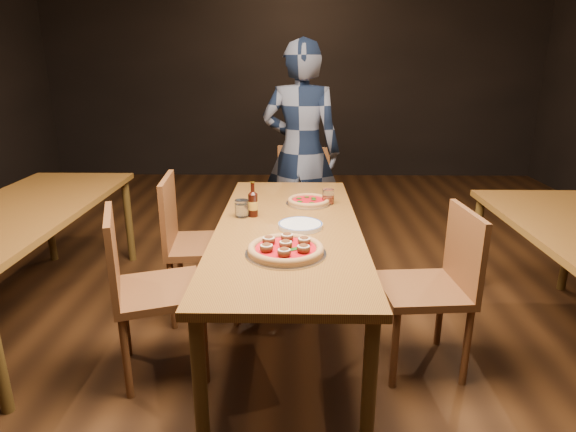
{
  "coord_description": "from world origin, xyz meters",
  "views": [
    {
      "loc": [
        0.04,
        -2.56,
        1.63
      ],
      "look_at": [
        0.0,
        -0.05,
        0.82
      ],
      "focal_mm": 30.0,
      "sensor_mm": 36.0,
      "label": 1
    }
  ],
  "objects_px": {
    "chair_main_sw": "(204,244)",
    "plate_stack": "(300,225)",
    "table_left": "(21,219)",
    "pizza_meatball": "(286,249)",
    "beer_bottle": "(253,204)",
    "chair_main_nw": "(159,289)",
    "pizza_margherita": "(309,201)",
    "diner": "(301,152)",
    "chair_main_e": "(423,288)",
    "amber_glass": "(328,197)",
    "water_glass": "(242,208)",
    "table_main": "(288,237)",
    "chair_end": "(297,204)"
  },
  "relations": [
    {
      "from": "chair_end",
      "to": "diner",
      "type": "xyz_separation_m",
      "value": [
        0.03,
        0.13,
        0.41
      ]
    },
    {
      "from": "chair_main_nw",
      "to": "diner",
      "type": "xyz_separation_m",
      "value": [
        0.76,
        1.71,
        0.42
      ]
    },
    {
      "from": "amber_glass",
      "to": "table_main",
      "type": "bearing_deg",
      "value": -120.28
    },
    {
      "from": "table_main",
      "to": "beer_bottle",
      "type": "distance_m",
      "value": 0.3
    },
    {
      "from": "chair_end",
      "to": "amber_glass",
      "type": "bearing_deg",
      "value": -62.99
    },
    {
      "from": "beer_bottle",
      "to": "chair_main_e",
      "type": "bearing_deg",
      "value": -21.93
    },
    {
      "from": "chair_main_sw",
      "to": "diner",
      "type": "relative_size",
      "value": 0.55
    },
    {
      "from": "chair_main_e",
      "to": "water_glass",
      "type": "relative_size",
      "value": 9.32
    },
    {
      "from": "chair_end",
      "to": "pizza_margherita",
      "type": "relative_size",
      "value": 3.36
    },
    {
      "from": "table_left",
      "to": "water_glass",
      "type": "distance_m",
      "value": 1.44
    },
    {
      "from": "beer_bottle",
      "to": "water_glass",
      "type": "distance_m",
      "value": 0.07
    },
    {
      "from": "chair_main_e",
      "to": "diner",
      "type": "relative_size",
      "value": 0.52
    },
    {
      "from": "table_left",
      "to": "chair_main_nw",
      "type": "relative_size",
      "value": 2.07
    },
    {
      "from": "pizza_margherita",
      "to": "amber_glass",
      "type": "xyz_separation_m",
      "value": [
        0.13,
        0.0,
        0.03
      ]
    },
    {
      "from": "table_main",
      "to": "diner",
      "type": "distance_m",
      "value": 1.45
    },
    {
      "from": "water_glass",
      "to": "table_main",
      "type": "bearing_deg",
      "value": -28.6
    },
    {
      "from": "table_left",
      "to": "diner",
      "type": "xyz_separation_m",
      "value": [
        1.79,
        1.13,
        0.23
      ]
    },
    {
      "from": "diner",
      "to": "chair_main_sw",
      "type": "bearing_deg",
      "value": 69.69
    },
    {
      "from": "chair_main_nw",
      "to": "pizza_margherita",
      "type": "xyz_separation_m",
      "value": [
        0.8,
        0.71,
        0.28
      ]
    },
    {
      "from": "pizza_margherita",
      "to": "beer_bottle",
      "type": "distance_m",
      "value": 0.43
    },
    {
      "from": "chair_main_nw",
      "to": "pizza_margherita",
      "type": "height_order",
      "value": "chair_main_nw"
    },
    {
      "from": "chair_main_nw",
      "to": "diner",
      "type": "relative_size",
      "value": 0.53
    },
    {
      "from": "amber_glass",
      "to": "chair_main_sw",
      "type": "bearing_deg",
      "value": -174.8
    },
    {
      "from": "chair_main_nw",
      "to": "chair_end",
      "type": "bearing_deg",
      "value": -44.29
    },
    {
      "from": "pizza_margherita",
      "to": "beer_bottle",
      "type": "xyz_separation_m",
      "value": [
        -0.34,
        -0.27,
        0.06
      ]
    },
    {
      "from": "beer_bottle",
      "to": "table_left",
      "type": "bearing_deg",
      "value": 174.59
    },
    {
      "from": "table_left",
      "to": "water_glass",
      "type": "bearing_deg",
      "value": -5.96
    },
    {
      "from": "diner",
      "to": "pizza_meatball",
      "type": "bearing_deg",
      "value": 97.64
    },
    {
      "from": "chair_main_e",
      "to": "beer_bottle",
      "type": "relative_size",
      "value": 4.61
    },
    {
      "from": "plate_stack",
      "to": "amber_glass",
      "type": "relative_size",
      "value": 2.59
    },
    {
      "from": "diner",
      "to": "table_left",
      "type": "bearing_deg",
      "value": 42.82
    },
    {
      "from": "chair_main_nw",
      "to": "pizza_meatball",
      "type": "distance_m",
      "value": 0.75
    },
    {
      "from": "plate_stack",
      "to": "chair_main_nw",
      "type": "bearing_deg",
      "value": -162.04
    },
    {
      "from": "table_left",
      "to": "pizza_meatball",
      "type": "relative_size",
      "value": 5.12
    },
    {
      "from": "amber_glass",
      "to": "pizza_margherita",
      "type": "bearing_deg",
      "value": -178.91
    },
    {
      "from": "chair_main_nw",
      "to": "amber_glass",
      "type": "distance_m",
      "value": 1.21
    },
    {
      "from": "plate_stack",
      "to": "water_glass",
      "type": "distance_m",
      "value": 0.4
    },
    {
      "from": "chair_end",
      "to": "pizza_meatball",
      "type": "xyz_separation_m",
      "value": [
        -0.06,
        -1.73,
        0.29
      ]
    },
    {
      "from": "pizza_margherita",
      "to": "water_glass",
      "type": "height_order",
      "value": "water_glass"
    },
    {
      "from": "amber_glass",
      "to": "pizza_meatball",
      "type": "bearing_deg",
      "value": -106.65
    },
    {
      "from": "diner",
      "to": "chair_main_nw",
      "type": "bearing_deg",
      "value": 76.42
    },
    {
      "from": "table_main",
      "to": "pizza_margherita",
      "type": "height_order",
      "value": "pizza_margherita"
    },
    {
      "from": "beer_bottle",
      "to": "pizza_margherita",
      "type": "bearing_deg",
      "value": 38.66
    },
    {
      "from": "table_left",
      "to": "pizza_margherita",
      "type": "xyz_separation_m",
      "value": [
        1.83,
        0.13,
        0.09
      ]
    },
    {
      "from": "chair_main_nw",
      "to": "table_left",
      "type": "bearing_deg",
      "value": 41.03
    },
    {
      "from": "chair_end",
      "to": "table_left",
      "type": "bearing_deg",
      "value": -135.85
    },
    {
      "from": "plate_stack",
      "to": "water_glass",
      "type": "height_order",
      "value": "water_glass"
    },
    {
      "from": "chair_main_nw",
      "to": "chair_end",
      "type": "relative_size",
      "value": 0.99
    },
    {
      "from": "chair_main_nw",
      "to": "chair_main_e",
      "type": "relative_size",
      "value": 1.02
    },
    {
      "from": "chair_main_sw",
      "to": "plate_stack",
      "type": "xyz_separation_m",
      "value": [
        0.62,
        -0.4,
        0.27
      ]
    }
  ]
}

